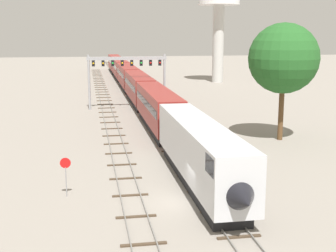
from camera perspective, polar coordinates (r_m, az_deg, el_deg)
The scene contains 8 objects.
ground_plane at distance 32.55m, azimuth 1.92°, elevation -9.39°, with size 400.00×400.00×0.00m, color gray.
track_main at distance 90.89m, azimuth -4.59°, elevation 4.11°, with size 2.60×200.00×0.16m.
track_near at distance 70.77m, azimuth -7.50°, elevation 1.96°, with size 2.60×160.00×0.16m.
passenger_train at distance 87.44m, azimuth -4.42°, elevation 5.50°, with size 3.04×126.15×4.80m.
signal_gantry at distance 71.21m, azimuth -5.03°, elevation 7.03°, with size 12.10×0.49×8.31m.
water_tower at distance 110.59m, azimuth 6.27°, elevation 14.83°, with size 9.62×9.62×23.32m.
stop_sign at distance 33.91m, azimuth -12.43°, elevation -5.46°, with size 0.76×0.08×2.88m.
trackside_tree_left at distance 51.28m, azimuth 13.98°, elevation 8.03°, with size 7.50×7.50×12.61m.
Camera 1 is at (-6.28, -29.78, 11.55)m, focal length 49.73 mm.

